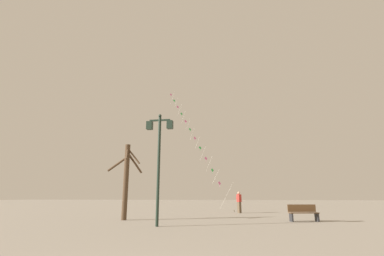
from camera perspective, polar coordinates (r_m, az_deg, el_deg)
ground_plane at (r=23.00m, az=5.90°, el=-17.06°), size 160.00×160.00×0.00m
twin_lantern_lamp_post at (r=13.57m, az=-6.76°, el=-3.91°), size 1.32×0.28×5.31m
kite_train at (r=33.27m, az=0.21°, el=-1.44°), size 9.13×12.82×16.28m
kite_flyer at (r=23.97m, az=9.63°, el=-14.65°), size 0.46×0.60×1.71m
bare_tree at (r=17.26m, az=-13.35°, el=-9.95°), size 2.10×1.68×4.40m
park_bench at (r=17.06m, az=21.84°, el=-15.84°), size 1.66×0.79×0.89m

